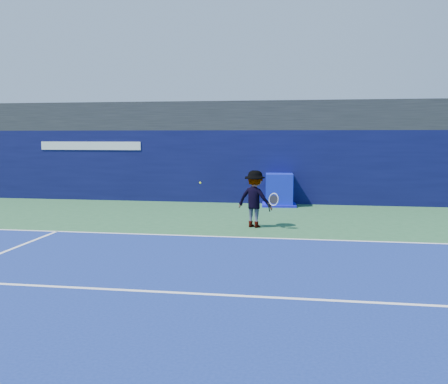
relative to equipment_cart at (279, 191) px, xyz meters
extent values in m
plane|color=#295D35|center=(-1.13, -9.54, -0.58)|extent=(80.00, 80.00, 0.00)
cube|color=white|center=(-1.13, -6.54, -0.57)|extent=(24.00, 0.10, 0.01)
cube|color=white|center=(-1.13, -11.54, -0.57)|extent=(24.00, 0.10, 0.01)
cube|color=black|center=(-1.13, 1.96, 3.02)|extent=(36.00, 3.00, 1.20)
cube|color=#0A0C3A|center=(-1.13, 0.96, 0.92)|extent=(36.00, 1.00, 3.00)
cube|color=white|center=(-8.13, 0.45, 1.77)|extent=(4.50, 0.04, 0.35)
cube|color=#0C17B2|center=(0.00, 0.00, 0.06)|extent=(1.14, 1.14, 1.28)
cube|color=#110DB7|center=(0.00, 0.00, -0.54)|extent=(1.42, 1.42, 0.09)
imported|color=silver|center=(-0.51, -4.88, 0.29)|extent=(1.28, 0.99, 1.74)
cylinder|color=black|center=(-0.06, -5.13, 0.07)|extent=(0.08, 0.15, 0.27)
torus|color=silver|center=(0.08, -5.18, 0.32)|extent=(0.32, 0.18, 0.31)
cylinder|color=black|center=(0.08, -5.18, 0.32)|extent=(0.27, 0.14, 0.26)
sphere|color=#D2E819|center=(-2.34, -4.22, 0.69)|extent=(0.06, 0.06, 0.06)
camera|label=1|loc=(0.92, -19.89, 2.20)|focal=40.00mm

